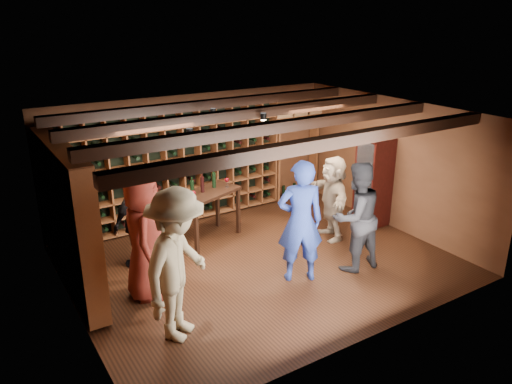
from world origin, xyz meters
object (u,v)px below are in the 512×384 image
guest_woman_black (137,220)px  guest_khaki (177,265)px  display_cabinet (373,183)px  guest_red_floral (145,236)px  guest_beige (332,198)px  man_blue_shirt (300,222)px  tasting_table (207,198)px  man_grey_suit (356,217)px

guest_woman_black → guest_khaki: bearing=60.1°
display_cabinet → guest_woman_black: 4.53m
guest_red_floral → guest_beige: guest_red_floral is taller
display_cabinet → man_blue_shirt: (-2.50, -0.97, 0.12)m
guest_red_floral → guest_woman_black: (0.22, 0.98, -0.15)m
display_cabinet → man_blue_shirt: man_blue_shirt is taller
guest_woman_black → tasting_table: (1.41, 0.28, 0.02)m
guest_khaki → guest_woman_black: bearing=44.6°
guest_khaki → guest_beige: size_ratio=1.29×
man_blue_shirt → guest_woman_black: 2.65m
man_grey_suit → guest_red_floral: guest_red_floral is taller
guest_red_floral → tasting_table: 2.06m
display_cabinet → tasting_table: bearing=160.6°
display_cabinet → guest_red_floral: size_ratio=0.92×
guest_beige → guest_khaki: bearing=-51.8°
guest_red_floral → guest_khaki: guest_khaki is taller
tasting_table → guest_khaki: bearing=-144.6°
guest_red_floral → tasting_table: bearing=-30.7°
man_grey_suit → guest_woman_black: size_ratio=1.13×
man_blue_shirt → guest_khaki: bearing=34.0°
display_cabinet → man_grey_suit: size_ratio=0.97×
man_blue_shirt → guest_red_floral: 2.32m
man_blue_shirt → man_grey_suit: bearing=-166.4°
man_grey_suit → guest_beige: 1.22m
man_grey_suit → man_blue_shirt: bearing=-8.0°
guest_red_floral → guest_khaki: size_ratio=0.94×
man_grey_suit → guest_red_floral: bearing=-14.3°
guest_red_floral → guest_khaki: bearing=-158.2°
display_cabinet → guest_woman_black: (-4.46, 0.79, -0.05)m
man_grey_suit → guest_woman_black: (-2.94, 1.96, -0.10)m
man_grey_suit → guest_khaki: 3.16m
guest_red_floral → tasting_table: size_ratio=1.38×
man_blue_shirt → guest_khaki: (-2.18, -0.36, 0.04)m
man_blue_shirt → guest_red_floral: bearing=4.6°
guest_red_floral → guest_woman_black: size_ratio=1.19×
man_blue_shirt → man_grey_suit: man_blue_shirt is taller
display_cabinet → guest_beige: 1.06m
display_cabinet → man_blue_shirt: size_ratio=0.90×
guest_red_floral → guest_beige: (3.62, 0.13, -0.17)m
man_grey_suit → guest_red_floral: (-3.16, 0.98, 0.05)m
display_cabinet → man_grey_suit: bearing=-142.6°
guest_khaki → guest_beige: (3.62, 1.29, -0.23)m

